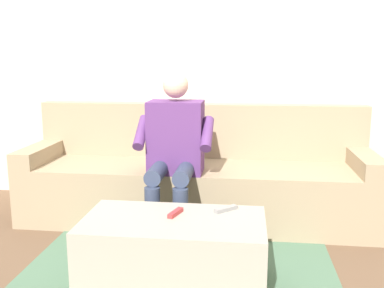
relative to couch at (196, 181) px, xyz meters
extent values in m
plane|color=brown|center=(0.00, 0.72, -0.30)|extent=(8.00, 8.00, 0.00)
cube|color=beige|center=(0.00, -0.53, 1.03)|extent=(5.45, 0.06, 2.66)
cube|color=#9E896B|center=(0.00, 0.12, -0.08)|extent=(2.30, 0.58, 0.44)
cube|color=#9E896B|center=(0.00, -0.25, 0.14)|extent=(2.64, 0.15, 0.88)
cube|color=#9E896B|center=(-1.23, 0.12, -0.02)|extent=(0.17, 0.58, 0.56)
cube|color=#9E896B|center=(1.23, 0.12, -0.02)|extent=(0.17, 0.58, 0.56)
cube|color=#A89E8E|center=(0.00, 1.09, -0.10)|extent=(0.98, 0.53, 0.40)
cube|color=#5B3370|center=(0.11, 0.28, 0.39)|extent=(0.38, 0.27, 0.51)
sphere|color=beige|center=(0.11, 0.28, 0.76)|extent=(0.18, 0.18, 0.18)
cylinder|color=#333D56|center=(0.02, 0.48, 0.20)|extent=(0.11, 0.40, 0.11)
cylinder|color=#333D56|center=(0.20, 0.48, 0.20)|extent=(0.11, 0.40, 0.11)
cylinder|color=#333D56|center=(0.02, 0.68, -0.08)|extent=(0.10, 0.10, 0.44)
cylinder|color=#333D56|center=(0.20, 0.68, -0.08)|extent=(0.10, 0.10, 0.44)
cylinder|color=#5B3370|center=(-0.11, 0.36, 0.44)|extent=(0.08, 0.27, 0.22)
cylinder|color=#5B3370|center=(0.34, 0.36, 0.44)|extent=(0.08, 0.27, 0.22)
cube|color=#B73333|center=(0.00, 1.02, 0.11)|extent=(0.07, 0.14, 0.02)
cube|color=gray|center=(-0.27, 0.93, 0.11)|extent=(0.13, 0.13, 0.02)
cube|color=#4C7056|center=(0.00, 0.97, -0.29)|extent=(1.84, 1.69, 0.01)
camera|label=1|loc=(-0.37, 3.28, 0.94)|focal=41.12mm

